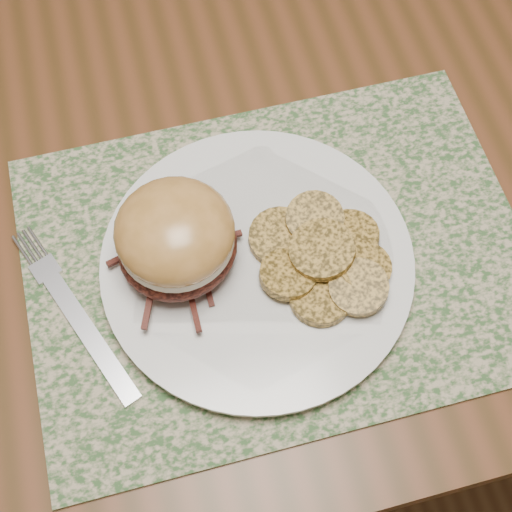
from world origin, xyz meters
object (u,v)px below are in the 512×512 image
at_px(pork_sandwich, 176,238).
at_px(fork, 73,311).
at_px(dining_table, 246,116).
at_px(dinner_plate, 257,263).

xyz_separation_m(pork_sandwich, fork, (-0.10, -0.02, -0.05)).
xyz_separation_m(dining_table, fork, (-0.21, -0.23, 0.09)).
bearing_deg(dining_table, fork, -132.82).
bearing_deg(pork_sandwich, fork, 167.42).
bearing_deg(dinner_plate, dining_table, 78.49).
distance_m(pork_sandwich, fork, 0.11).
xyz_separation_m(dinner_plate, pork_sandwich, (-0.07, 0.02, 0.05)).
distance_m(dinner_plate, pork_sandwich, 0.08).
xyz_separation_m(dinner_plate, fork, (-0.17, -0.00, -0.01)).
bearing_deg(pork_sandwich, dinner_plate, -39.18).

